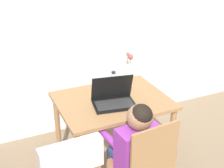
# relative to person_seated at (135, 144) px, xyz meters

# --- Properties ---
(wall_back) EXTENTS (6.40, 0.05, 2.50)m
(wall_back) POSITION_rel_person_seated_xyz_m (-0.01, 1.40, 0.61)
(wall_back) COLOR silver
(wall_back) RESTS_ON ground_plane
(dining_table) EXTENTS (0.98, 0.76, 0.72)m
(dining_table) POSITION_rel_person_seated_xyz_m (0.08, 0.57, -0.02)
(dining_table) COLOR olive
(dining_table) RESTS_ON ground_plane
(person_seated) EXTENTS (0.36, 0.45, 1.00)m
(person_seated) POSITION_rel_person_seated_xyz_m (0.00, 0.00, 0.00)
(person_seated) COLOR purple
(person_seated) RESTS_ON ground_plane
(laptop) EXTENTS (0.40, 0.31, 0.25)m
(laptop) POSITION_rel_person_seated_xyz_m (0.05, 0.50, 0.14)
(laptop) COLOR black
(laptop) RESTS_ON dining_table
(flower_vase) EXTENTS (0.08, 0.08, 0.35)m
(flower_vase) POSITION_rel_person_seated_xyz_m (0.33, 0.75, 0.23)
(flower_vase) COLOR silver
(flower_vase) RESTS_ON dining_table
(water_bottle) EXTENTS (0.06, 0.06, 0.21)m
(water_bottle) POSITION_rel_person_seated_xyz_m (0.15, 0.70, 0.18)
(water_bottle) COLOR silver
(water_bottle) RESTS_ON dining_table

